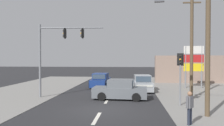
# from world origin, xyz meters

# --- Properties ---
(ground_plane) EXTENTS (140.00, 140.00, 0.00)m
(ground_plane) POSITION_xyz_m (0.00, 0.00, 0.00)
(ground_plane) COLOR #28282B
(lane_dash_near) EXTENTS (0.20, 2.40, 0.01)m
(lane_dash_near) POSITION_xyz_m (0.00, -2.00, 0.00)
(lane_dash_near) COLOR silver
(lane_dash_near) RESTS_ON ground
(lane_dash_mid) EXTENTS (0.20, 2.40, 0.01)m
(lane_dash_mid) POSITION_xyz_m (0.00, 3.00, 0.00)
(lane_dash_mid) COLOR silver
(lane_dash_mid) RESTS_ON ground
(lane_dash_far) EXTENTS (0.20, 2.40, 0.01)m
(lane_dash_far) POSITION_xyz_m (0.00, 8.00, 0.00)
(lane_dash_far) COLOR silver
(lane_dash_far) RESTS_ON ground
(kerb_left_verge) EXTENTS (8.00, 40.00, 0.02)m
(kerb_left_verge) POSITION_xyz_m (-8.50, 4.00, 0.01)
(kerb_left_verge) COLOR gray
(kerb_left_verge) RESTS_ON ground
(utility_pole_foreground_right) EXTENTS (3.78, 0.62, 9.14)m
(utility_pole_foreground_right) POSITION_xyz_m (5.87, -1.14, 4.93)
(utility_pole_foreground_right) COLOR brown
(utility_pole_foreground_right) RESTS_ON ground
(utility_pole_midground_right) EXTENTS (1.80, 0.26, 8.78)m
(utility_pole_midground_right) POSITION_xyz_m (6.66, 4.50, 4.62)
(utility_pole_midground_right) COLOR brown
(utility_pole_midground_right) RESTS_ON ground
(traffic_signal_mast) EXTENTS (5.29, 0.51, 6.00)m
(traffic_signal_mast) POSITION_xyz_m (-4.34, 3.86, 4.15)
(traffic_signal_mast) COLOR slate
(traffic_signal_mast) RESTS_ON ground
(pedestal_signal_right_kerb) EXTENTS (0.43, 0.31, 3.56)m
(pedestal_signal_right_kerb) POSITION_xyz_m (5.15, 1.59, 2.42)
(pedestal_signal_right_kerb) COLOR slate
(pedestal_signal_right_kerb) RESTS_ON ground
(shopping_plaza_sign) EXTENTS (2.10, 0.16, 4.60)m
(shopping_plaza_sign) POSITION_xyz_m (8.58, 10.84, 2.98)
(shopping_plaza_sign) COLOR slate
(shopping_plaza_sign) RESTS_ON ground
(shopfront_wall_far) EXTENTS (12.00, 1.00, 3.60)m
(shopfront_wall_far) POSITION_xyz_m (11.00, 16.00, 1.80)
(shopfront_wall_far) COLOR gray
(shopfront_wall_far) RESTS_ON ground
(sedan_kerbside_parked) EXTENTS (4.32, 2.07, 1.56)m
(sedan_kerbside_parked) POSITION_xyz_m (0.96, 3.64, 0.70)
(sedan_kerbside_parked) COLOR slate
(sedan_kerbside_parked) RESTS_ON ground
(sedan_crossing_left) EXTENTS (2.07, 4.32, 1.56)m
(sedan_crossing_left) POSITION_xyz_m (-1.59, 10.77, 0.70)
(sedan_crossing_left) COLOR navy
(sedan_crossing_left) RESTS_ON ground
(sedan_receding_far) EXTENTS (2.04, 4.31, 1.56)m
(sedan_receding_far) POSITION_xyz_m (2.95, 8.37, 0.70)
(sedan_receding_far) COLOR #A3A8AD
(sedan_receding_far) RESTS_ON ground
(pedestrian_at_kerb) EXTENTS (0.40, 0.45, 1.63)m
(pedestrian_at_kerb) POSITION_xyz_m (4.63, -2.83, 0.93)
(pedestrian_at_kerb) COLOR #232838
(pedestrian_at_kerb) RESTS_ON ground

